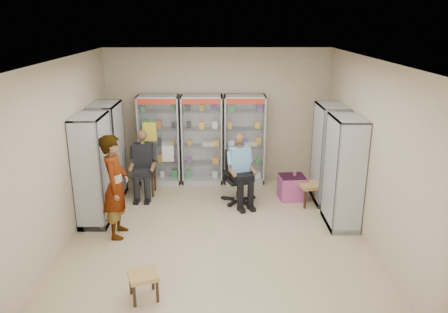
{
  "coord_description": "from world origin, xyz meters",
  "views": [
    {
      "loc": [
        0.01,
        -6.73,
        3.61
      ],
      "look_at": [
        0.12,
        0.7,
        1.25
      ],
      "focal_mm": 35.0,
      "sensor_mm": 36.0,
      "label": 1
    }
  ],
  "objects_px": {
    "woven_stool_a": "(310,194)",
    "standing_man": "(116,186)",
    "office_chair": "(239,177)",
    "cabinet_right_far": "(329,154)",
    "seated_shopkeeper": "(239,171)",
    "cabinet_right_near": "(344,173)",
    "woven_stool_b": "(144,286)",
    "cabinet_back_mid": "(202,140)",
    "cabinet_left_far": "(108,152)",
    "pink_trunk": "(292,187)",
    "cabinet_back_right": "(244,139)",
    "cabinet_back_left": "(160,140)",
    "cabinet_left_near": "(94,170)",
    "wooden_chair": "(145,173)"
  },
  "relations": [
    {
      "from": "cabinet_back_right",
      "to": "pink_trunk",
      "type": "xyz_separation_m",
      "value": [
        0.94,
        -1.03,
        -0.75
      ]
    },
    {
      "from": "office_chair",
      "to": "seated_shopkeeper",
      "type": "xyz_separation_m",
      "value": [
        0.0,
        -0.05,
        0.15
      ]
    },
    {
      "from": "cabinet_right_near",
      "to": "cabinet_left_near",
      "type": "bearing_deg",
      "value": 87.43
    },
    {
      "from": "office_chair",
      "to": "seated_shopkeeper",
      "type": "distance_m",
      "value": 0.15
    },
    {
      "from": "woven_stool_a",
      "to": "standing_man",
      "type": "bearing_deg",
      "value": -160.51
    },
    {
      "from": "seated_shopkeeper",
      "to": "woven_stool_a",
      "type": "bearing_deg",
      "value": -22.52
    },
    {
      "from": "cabinet_back_left",
      "to": "woven_stool_a",
      "type": "height_order",
      "value": "cabinet_back_left"
    },
    {
      "from": "cabinet_back_mid",
      "to": "office_chair",
      "type": "relative_size",
      "value": 1.87
    },
    {
      "from": "cabinet_left_far",
      "to": "office_chair",
      "type": "bearing_deg",
      "value": 84.76
    },
    {
      "from": "cabinet_right_far",
      "to": "standing_man",
      "type": "height_order",
      "value": "cabinet_right_far"
    },
    {
      "from": "cabinet_right_far",
      "to": "seated_shopkeeper",
      "type": "distance_m",
      "value": 1.84
    },
    {
      "from": "cabinet_back_left",
      "to": "cabinet_back_mid",
      "type": "height_order",
      "value": "same"
    },
    {
      "from": "seated_shopkeeper",
      "to": "standing_man",
      "type": "bearing_deg",
      "value": -166.1
    },
    {
      "from": "cabinet_left_far",
      "to": "seated_shopkeeper",
      "type": "xyz_separation_m",
      "value": [
        2.65,
        -0.29,
        -0.32
      ]
    },
    {
      "from": "cabinet_left_near",
      "to": "seated_shopkeeper",
      "type": "relative_size",
      "value": 1.47
    },
    {
      "from": "cabinet_back_left",
      "to": "cabinet_back_right",
      "type": "distance_m",
      "value": 1.9
    },
    {
      "from": "cabinet_back_mid",
      "to": "woven_stool_b",
      "type": "relative_size",
      "value": 5.3
    },
    {
      "from": "cabinet_back_left",
      "to": "cabinet_right_near",
      "type": "bearing_deg",
      "value": -32.28
    },
    {
      "from": "cabinet_back_mid",
      "to": "pink_trunk",
      "type": "distance_m",
      "value": 2.28
    },
    {
      "from": "cabinet_back_mid",
      "to": "office_chair",
      "type": "bearing_deg",
      "value": -56.56
    },
    {
      "from": "cabinet_right_near",
      "to": "woven_stool_b",
      "type": "distance_m",
      "value": 3.97
    },
    {
      "from": "cabinet_right_far",
      "to": "woven_stool_b",
      "type": "relative_size",
      "value": 5.3
    },
    {
      "from": "cabinet_back_right",
      "to": "woven_stool_a",
      "type": "distance_m",
      "value": 1.98
    },
    {
      "from": "cabinet_right_far",
      "to": "woven_stool_b",
      "type": "bearing_deg",
      "value": 135.43
    },
    {
      "from": "office_chair",
      "to": "cabinet_right_far",
      "type": "bearing_deg",
      "value": -17.21
    },
    {
      "from": "cabinet_left_far",
      "to": "standing_man",
      "type": "relative_size",
      "value": 1.11
    },
    {
      "from": "office_chair",
      "to": "standing_man",
      "type": "relative_size",
      "value": 0.59
    },
    {
      "from": "cabinet_right_near",
      "to": "office_chair",
      "type": "distance_m",
      "value": 2.14
    },
    {
      "from": "cabinet_back_left",
      "to": "office_chair",
      "type": "xyz_separation_m",
      "value": [
        1.72,
        -1.17,
        -0.46
      ]
    },
    {
      "from": "woven_stool_b",
      "to": "cabinet_back_right",
      "type": "bearing_deg",
      "value": 70.11
    },
    {
      "from": "cabinet_back_left",
      "to": "cabinet_left_far",
      "type": "height_order",
      "value": "same"
    },
    {
      "from": "cabinet_back_mid",
      "to": "cabinet_right_near",
      "type": "bearing_deg",
      "value": -40.84
    },
    {
      "from": "cabinet_back_right",
      "to": "cabinet_left_far",
      "type": "bearing_deg",
      "value": -161.81
    },
    {
      "from": "cabinet_right_near",
      "to": "standing_man",
      "type": "bearing_deg",
      "value": 95.19
    },
    {
      "from": "cabinet_right_near",
      "to": "cabinet_left_far",
      "type": "height_order",
      "value": "same"
    },
    {
      "from": "cabinet_left_near",
      "to": "pink_trunk",
      "type": "distance_m",
      "value": 3.97
    },
    {
      "from": "cabinet_back_right",
      "to": "woven_stool_b",
      "type": "height_order",
      "value": "cabinet_back_right"
    },
    {
      "from": "cabinet_back_mid",
      "to": "cabinet_back_right",
      "type": "height_order",
      "value": "same"
    },
    {
      "from": "woven_stool_a",
      "to": "woven_stool_b",
      "type": "relative_size",
      "value": 1.17
    },
    {
      "from": "cabinet_back_right",
      "to": "woven_stool_a",
      "type": "xyz_separation_m",
      "value": [
        1.26,
        -1.32,
        -0.78
      ]
    },
    {
      "from": "cabinet_back_mid",
      "to": "cabinet_left_far",
      "type": "distance_m",
      "value": 2.1
    },
    {
      "from": "standing_man",
      "to": "woven_stool_a",
      "type": "bearing_deg",
      "value": -70.85
    },
    {
      "from": "cabinet_back_mid",
      "to": "cabinet_right_far",
      "type": "distance_m",
      "value": 2.82
    },
    {
      "from": "cabinet_back_right",
      "to": "cabinet_right_near",
      "type": "distance_m",
      "value": 2.76
    },
    {
      "from": "cabinet_right_far",
      "to": "office_chair",
      "type": "relative_size",
      "value": 1.87
    },
    {
      "from": "cabinet_left_far",
      "to": "cabinet_left_near",
      "type": "height_order",
      "value": "same"
    },
    {
      "from": "office_chair",
      "to": "woven_stool_a",
      "type": "relative_size",
      "value": 2.42
    },
    {
      "from": "wooden_chair",
      "to": "pink_trunk",
      "type": "bearing_deg",
      "value": -5.51
    },
    {
      "from": "office_chair",
      "to": "cabinet_back_right",
      "type": "bearing_deg",
      "value": 62.92
    },
    {
      "from": "cabinet_back_left",
      "to": "standing_man",
      "type": "relative_size",
      "value": 1.11
    }
  ]
}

